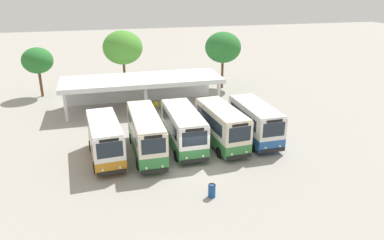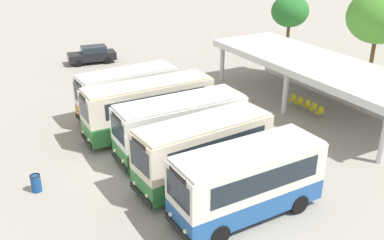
{
  "view_description": "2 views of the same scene",
  "coord_description": "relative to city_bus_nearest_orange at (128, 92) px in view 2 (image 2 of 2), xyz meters",
  "views": [
    {
      "loc": [
        -6.49,
        -23.71,
        13.1
      ],
      "look_at": [
        1.13,
        5.13,
        1.87
      ],
      "focal_mm": 34.23,
      "sensor_mm": 36.0,
      "label": 1
    },
    {
      "loc": [
        19.15,
        -6.09,
        11.66
      ],
      "look_at": [
        -0.83,
        4.93,
        1.51
      ],
      "focal_mm": 40.17,
      "sensor_mm": 36.0,
      "label": 2
    }
  ],
  "objects": [
    {
      "name": "waiting_chair_fourth_seat",
      "position": [
        5.84,
        11.11,
        -1.27
      ],
      "size": [
        0.45,
        0.45,
        0.86
      ],
      "color": "slate",
      "rests_on": "ground"
    },
    {
      "name": "city_bus_second_in_row",
      "position": [
        3.2,
        0.13,
        0.08
      ],
      "size": [
        2.24,
        8.04,
        3.39
      ],
      "color": "black",
      "rests_on": "ground"
    },
    {
      "name": "ground_plane",
      "position": [
        6.38,
        -3.11,
        -1.79
      ],
      "size": [
        180.0,
        180.0,
        0.0
      ],
      "primitive_type": "plane",
      "color": "#A39E93"
    },
    {
      "name": "waiting_chair_second_from_end",
      "position": [
        4.51,
        11.07,
        -1.27
      ],
      "size": [
        0.45,
        0.45,
        0.86
      ],
      "color": "slate",
      "rests_on": "ground"
    },
    {
      "name": "waiting_chair_fifth_seat",
      "position": [
        6.5,
        11.07,
        -1.27
      ],
      "size": [
        0.45,
        0.45,
        0.86
      ],
      "color": "slate",
      "rests_on": "ground"
    },
    {
      "name": "city_bus_fourth_amber",
      "position": [
        9.6,
        0.23,
        0.07
      ],
      "size": [
        2.73,
        7.14,
        3.38
      ],
      "color": "black",
      "rests_on": "ground"
    },
    {
      "name": "parked_car_flank",
      "position": [
        -13.76,
        1.68,
        -0.97
      ],
      "size": [
        2.33,
        4.59,
        1.62
      ],
      "color": "black",
      "rests_on": "ground"
    },
    {
      "name": "roadside_tree_behind_canopy",
      "position": [
        3.22,
        19.59,
        3.73
      ],
      "size": [
        4.91,
        4.91,
        7.62
      ],
      "color": "brown",
      "rests_on": "ground"
    },
    {
      "name": "waiting_chair_middle_seat",
      "position": [
        5.17,
        11.14,
        -1.27
      ],
      "size": [
        0.45,
        0.45,
        0.86
      ],
      "color": "slate",
      "rests_on": "ground"
    },
    {
      "name": "city_bus_fifth_blue",
      "position": [
        12.8,
        0.56,
        0.01
      ],
      "size": [
        2.51,
        6.98,
        3.27
      ],
      "color": "black",
      "rests_on": "ground"
    },
    {
      "name": "litter_bin_apron",
      "position": [
        6.38,
        -7.26,
        -1.34
      ],
      "size": [
        0.49,
        0.49,
        0.9
      ],
      "color": "#19478C",
      "rests_on": "ground"
    },
    {
      "name": "terminal_canopy",
      "position": [
        4.54,
        12.76,
        0.88
      ],
      "size": [
        17.28,
        5.87,
        3.4
      ],
      "color": "silver",
      "rests_on": "ground"
    },
    {
      "name": "waiting_chair_end_by_column",
      "position": [
        3.85,
        11.03,
        -1.27
      ],
      "size": [
        0.45,
        0.45,
        0.86
      ],
      "color": "slate",
      "rests_on": "ground"
    },
    {
      "name": "city_bus_middle_cream",
      "position": [
        6.4,
        0.63,
        0.01
      ],
      "size": [
        2.48,
        7.4,
        3.27
      ],
      "color": "black",
      "rests_on": "ground"
    },
    {
      "name": "city_bus_nearest_orange",
      "position": [
        0.0,
        0.0,
        0.0
      ],
      "size": [
        2.69,
        6.82,
        3.25
      ],
      "color": "black",
      "rests_on": "ground"
    },
    {
      "name": "roadside_tree_west_of_canopy",
      "position": [
        -6.87,
        19.53,
        2.62
      ],
      "size": [
        3.61,
        3.61,
        5.98
      ],
      "color": "brown",
      "rests_on": "ground"
    }
  ]
}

